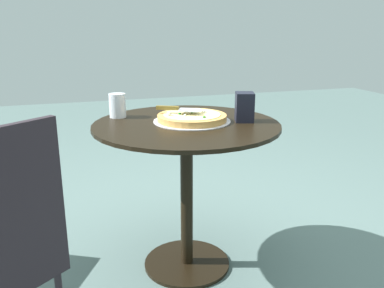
{
  "coord_description": "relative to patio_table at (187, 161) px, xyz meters",
  "views": [
    {
      "loc": [
        0.53,
        1.78,
        1.2
      ],
      "look_at": [
        -0.03,
        -0.02,
        0.65
      ],
      "focal_mm": 38.0,
      "sensor_mm": 36.0,
      "label": 1
    }
  ],
  "objects": [
    {
      "name": "ground_plane",
      "position": [
        0.0,
        0.0,
        -0.57
      ],
      "size": [
        10.0,
        10.0,
        0.0
      ],
      "primitive_type": "plane",
      "color": "slate"
    },
    {
      "name": "patio_table",
      "position": [
        0.0,
        0.0,
        0.0
      ],
      "size": [
        0.88,
        0.88,
        0.76
      ],
      "color": "black",
      "rests_on": "ground"
    },
    {
      "name": "pizza_on_tray",
      "position": [
        -0.03,
        -0.02,
        0.2
      ],
      "size": [
        0.37,
        0.37,
        0.05
      ],
      "color": "silver",
      "rests_on": "patio_table"
    },
    {
      "name": "pizza_server",
      "position": [
        0.03,
        -0.05,
        0.25
      ],
      "size": [
        0.21,
        0.14,
        0.02
      ],
      "color": "silver",
      "rests_on": "pizza_on_tray"
    },
    {
      "name": "drinking_cup",
      "position": [
        0.29,
        -0.22,
        0.25
      ],
      "size": [
        0.08,
        0.08,
        0.12
      ],
      "primitive_type": "cylinder",
      "color": "white",
      "rests_on": "patio_table"
    },
    {
      "name": "napkin_dispenser",
      "position": [
        -0.27,
        0.05,
        0.26
      ],
      "size": [
        0.11,
        0.11,
        0.14
      ],
      "primitive_type": "cube",
      "rotation": [
        0.0,
        0.0,
        1.26
      ],
      "color": "black",
      "rests_on": "patio_table"
    }
  ]
}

